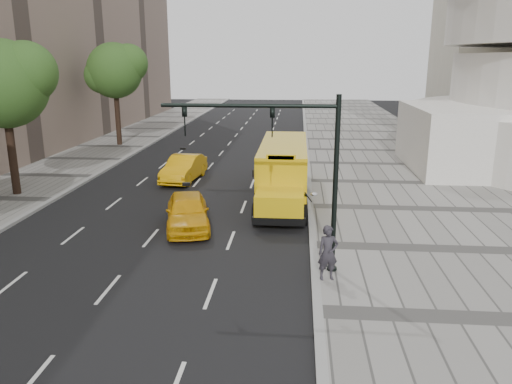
# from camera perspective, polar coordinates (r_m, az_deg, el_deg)

# --- Properties ---
(ground) EXTENTS (140.00, 140.00, 0.00)m
(ground) POSITION_cam_1_polar(r_m,az_deg,el_deg) (26.57, -6.80, -1.56)
(ground) COLOR black
(ground) RESTS_ON ground
(sidewalk_museum) EXTENTS (12.00, 140.00, 0.15)m
(sidewalk_museum) POSITION_cam_1_polar(r_m,az_deg,el_deg) (26.87, 19.15, -1.95)
(sidewalk_museum) COLOR gray
(sidewalk_museum) RESTS_ON ground
(curb_museum) EXTENTS (0.30, 140.00, 0.15)m
(curb_museum) POSITION_cam_1_polar(r_m,az_deg,el_deg) (26.03, 6.25, -1.72)
(curb_museum) COLOR gray
(curb_museum) RESTS_ON ground
(curb_far) EXTENTS (0.30, 140.00, 0.15)m
(curb_far) POSITION_cam_1_polar(r_m,az_deg,el_deg) (29.21, -22.37, -0.93)
(curb_far) COLOR gray
(curb_far) RESTS_ON ground
(tree_b) EXTENTS (5.33, 4.74, 8.58)m
(tree_b) POSITION_cam_1_polar(r_m,az_deg,el_deg) (30.36, -26.79, 11.04)
(tree_b) COLOR black
(tree_b) RESTS_ON ground
(tree_c) EXTENTS (5.28, 4.69, 8.87)m
(tree_c) POSITION_cam_1_polar(r_m,az_deg,el_deg) (45.41, -15.77, 13.26)
(tree_c) COLOR black
(tree_c) RESTS_ON ground
(school_bus) EXTENTS (2.96, 11.56, 3.19)m
(school_bus) POSITION_cam_1_polar(r_m,az_deg,el_deg) (27.73, 3.16, 2.99)
(school_bus) COLOR gold
(school_bus) RESTS_ON ground
(taxi_near) EXTENTS (2.93, 5.01, 1.60)m
(taxi_near) POSITION_cam_1_polar(r_m,az_deg,el_deg) (22.95, -7.84, -2.18)
(taxi_near) COLOR #E19D0A
(taxi_near) RESTS_ON ground
(taxi_far) EXTENTS (2.18, 5.02, 1.61)m
(taxi_far) POSITION_cam_1_polar(r_m,az_deg,el_deg) (31.94, -8.25, 2.70)
(taxi_far) COLOR #E19D0A
(taxi_far) RESTS_ON ground
(pedestrian) EXTENTS (0.79, 0.61, 1.94)m
(pedestrian) POSITION_cam_1_polar(r_m,az_deg,el_deg) (17.32, 8.23, -6.90)
(pedestrian) COLOR #2C2930
(pedestrian) RESTS_ON sidewalk_museum
(traffic_signal) EXTENTS (6.18, 0.36, 6.40)m
(traffic_signal) POSITION_cam_1_polar(r_m,az_deg,el_deg) (17.20, 4.47, 3.42)
(traffic_signal) COLOR black
(traffic_signal) RESTS_ON ground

